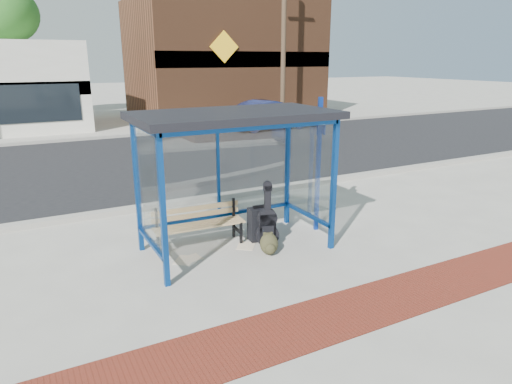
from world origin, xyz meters
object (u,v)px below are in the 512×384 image
guitar_bag (267,224)px  fire_hydrant (316,114)px  backpack (269,244)px  parked_car (271,115)px  suitcase (259,224)px  bench (199,223)px

guitar_bag → fire_hydrant: (10.57, 13.56, -0.00)m
backpack → parked_car: (7.18, 12.55, 0.51)m
parked_car → suitcase: bearing=147.6°
bench → suitcase: (1.08, -0.28, -0.12)m
bench → guitar_bag: bearing=-25.8°
bench → guitar_bag: size_ratio=1.44×
backpack → fire_hydrant: (10.73, 13.90, 0.23)m
bench → backpack: bench is taller
suitcase → fire_hydrant: (10.57, 13.25, 0.10)m
bench → fire_hydrant: bearing=51.1°
backpack → fire_hydrant: bearing=69.7°
fire_hydrant → guitar_bag: bearing=-127.9°
guitar_bag → fire_hydrant: bearing=69.9°
bench → fire_hydrant: size_ratio=2.15×
backpack → suitcase: bearing=94.0°
suitcase → parked_car: parked_car is taller
suitcase → parked_car: size_ratio=0.16×
fire_hydrant → backpack: bearing=-127.7°
suitcase → fire_hydrant: bearing=55.7°
backpack → parked_car: 14.46m
guitar_bag → fire_hydrant: 17.20m
bench → parked_car: (8.10, 11.62, 0.26)m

